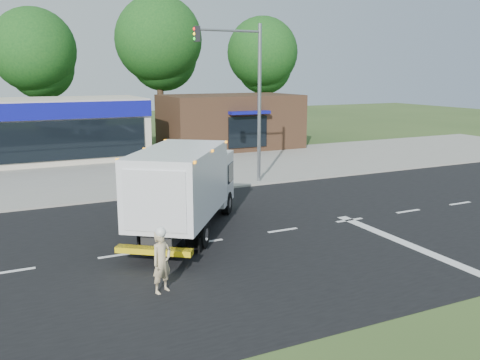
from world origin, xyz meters
The scene contains 10 objects.
ground centered at (0.00, 0.00, 0.00)m, with size 120.00×120.00×0.00m, color #385123.
road_asphalt centered at (0.00, 0.00, 0.00)m, with size 60.00×14.00×0.02m, color black.
sidewalk centered at (0.00, 8.20, 0.06)m, with size 60.00×2.40×0.12m, color gray.
parking_apron centered at (0.00, 14.00, 0.01)m, with size 60.00×9.00×0.02m, color gray.
lane_markings centered at (1.35, -1.35, 0.02)m, with size 55.20×7.00×0.01m.
ems_box_truck centered at (-3.24, 1.27, 1.83)m, with size 5.96×7.08×3.17m.
emergency_worker centered at (-5.51, -3.21, 0.88)m, with size 0.72×0.63×1.78m.
brown_storefront centered at (7.00, 19.98, 2.00)m, with size 10.00×6.70×4.00m.
traffic_signal_pole centered at (2.35, 7.60, 4.92)m, with size 3.51×0.25×8.00m.
background_trees centered at (-0.85, 28.16, 7.38)m, with size 36.77×7.39×12.10m.
Camera 1 is at (-9.04, -15.29, 5.64)m, focal length 38.00 mm.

